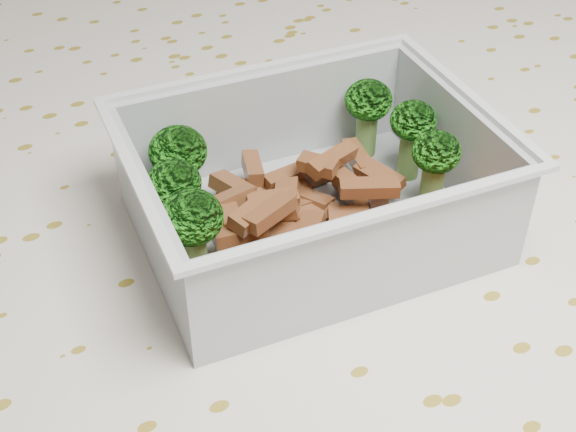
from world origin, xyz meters
name	(u,v)px	position (x,y,z in m)	size (l,w,h in m)	color
dining_table	(284,356)	(0.00, 0.00, 0.67)	(1.40, 0.90, 0.75)	brown
tablecloth	(284,299)	(0.00, 0.00, 0.72)	(1.46, 0.96, 0.19)	silver
lunch_container	(311,198)	(0.02, 0.01, 0.78)	(0.21, 0.17, 0.07)	silver
broccoli_florets	(282,162)	(0.01, 0.03, 0.79)	(0.18, 0.10, 0.05)	#608C3F
meat_pile	(294,198)	(0.02, 0.02, 0.77)	(0.12, 0.08, 0.03)	brown
sausage	(352,248)	(0.02, -0.03, 0.77)	(0.17, 0.04, 0.03)	#C4461B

